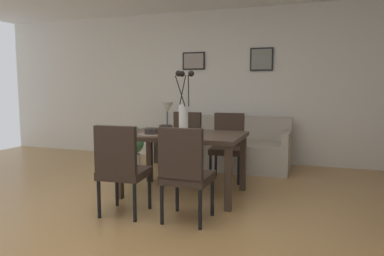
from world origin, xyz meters
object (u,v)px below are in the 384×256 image
Objects in this scene: dining_table at (184,141)px; dining_chair_near_left at (121,166)px; bowl_near_left at (152,131)px; table_lamp at (167,110)px; dining_chair_near_right at (185,141)px; framed_picture_center at (262,59)px; dining_chair_far_left at (185,170)px; potted_plant at (133,145)px; dining_chair_far_right at (228,143)px; framed_picture_left at (194,61)px; centerpiece_vase at (184,109)px; bowl_near_right at (166,127)px; sofa at (229,150)px; side_table at (167,147)px.

dining_table is 0.96m from dining_chair_near_left.
dining_chair_near_left is at bearing -91.33° from bowl_near_left.
table_lamp is at bearing 102.92° from dining_chair_near_left.
table_lamp reaches higher than dining_chair_near_right.
framed_picture_center reaches higher than dining_chair_near_left.
table_lamp is at bearing 118.71° from dining_table.
framed_picture_center is (0.90, 1.25, 1.23)m from dining_chair_near_right.
bowl_near_left is at bearing 134.99° from dining_chair_far_left.
dining_chair_far_right is at bearing -7.07° from potted_plant.
framed_picture_left is (-0.26, 3.01, 1.23)m from dining_chair_near_left.
centerpiece_vase reaches higher than bowl_near_right.
centerpiece_vase reaches higher than sofa.
framed_picture_center is (1.51, 0.45, 0.85)m from table_lamp.
dining_chair_near_right is 2.25× the size of framed_picture_left.
side_table is (-1.25, 0.79, -0.25)m from dining_chair_far_right.
dining_chair_near_right is at bearing -178.76° from dining_chair_far_right.
framed_picture_left is 1.85m from potted_plant.
dining_chair_near_left is at bearing -77.08° from side_table.
dining_chair_near_right reaches higher than side_table.
centerpiece_vase reaches higher than table_lamp.
sofa is (0.49, 1.44, -0.50)m from bowl_near_right.
dining_chair_far_right is (0.00, 1.73, 0.00)m from dining_chair_far_left.
framed_picture_center reaches higher than side_table.
bowl_near_left is at bearing -146.78° from centerpiece_vase.
dining_chair_far_right is at bearing 69.57° from dining_table.
centerpiece_vase is 2.32m from framed_picture_left.
framed_picture_left reaches higher than bowl_near_right.
sofa is at bearing 101.50° from dining_chair_far_right.
dining_chair_near_right is (-0.31, 0.87, -0.14)m from dining_table.
table_lamp is at bearing 127.16° from dining_chair_near_right.
framed_picture_left is at bearing 98.26° from bowl_near_right.
bowl_near_right is 2.16m from framed_picture_left.
dining_chair_near_right is 0.99m from potted_plant.
framed_picture_left reaches higher than dining_chair_near_left.
framed_picture_left is (0.33, 0.45, 0.85)m from table_lamp.
table_lamp reaches higher than dining_table.
centerpiece_vase reaches higher than potted_plant.
table_lamp is at bearing -126.11° from framed_picture_left.
dining_chair_far_left is 2.51m from sofa.
framed_picture_left is at bearing 105.61° from dining_table.
dining_chair_near_right is 2.41× the size of framed_picture_center.
table_lamp is 1.25× the size of framed_picture_left.
bowl_near_left is 0.42× the size of framed_picture_left.
dining_chair_far_left is at bearing -86.48° from sofa.
dining_chair_far_left is 1.25× the size of centerpiece_vase.
centerpiece_vase reaches higher than dining_chair_near_right.
bowl_near_right is at bearing 147.12° from centerpiece_vase.
dining_table is at bearing -124.65° from centerpiece_vase.
dining_table is 1.52× the size of dining_chair_near_left.
potted_plant is at bearing 129.50° from dining_chair_far_left.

